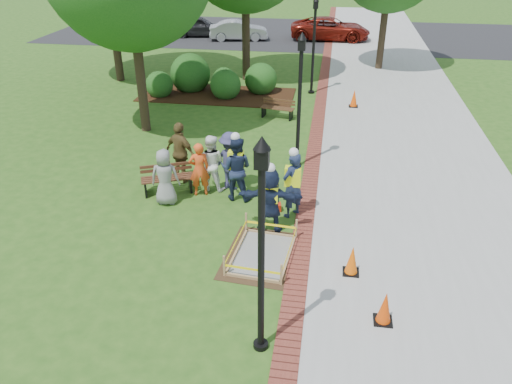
% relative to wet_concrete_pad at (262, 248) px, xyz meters
% --- Properties ---
extents(ground, '(100.00, 100.00, 0.00)m').
position_rel_wet_concrete_pad_xyz_m(ground, '(-0.86, 0.13, -0.23)').
color(ground, '#285116').
rests_on(ground, ground).
extents(sidewalk, '(6.00, 60.00, 0.02)m').
position_rel_wet_concrete_pad_xyz_m(sidewalk, '(4.14, 10.13, -0.22)').
color(sidewalk, '#9E9E99').
rests_on(sidewalk, ground).
extents(brick_edging, '(0.50, 60.00, 0.03)m').
position_rel_wet_concrete_pad_xyz_m(brick_edging, '(0.89, 10.13, -0.22)').
color(brick_edging, maroon).
rests_on(brick_edging, ground).
extents(mulch_bed, '(7.00, 3.00, 0.05)m').
position_rel_wet_concrete_pad_xyz_m(mulch_bed, '(-3.86, 12.13, -0.21)').
color(mulch_bed, '#381E0F').
rests_on(mulch_bed, ground).
extents(parking_lot, '(36.00, 12.00, 0.01)m').
position_rel_wet_concrete_pad_xyz_m(parking_lot, '(-0.86, 27.13, -0.23)').
color(parking_lot, black).
rests_on(parking_lot, ground).
extents(wet_concrete_pad, '(1.90, 2.44, 0.55)m').
position_rel_wet_concrete_pad_xyz_m(wet_concrete_pad, '(0.00, 0.00, 0.00)').
color(wet_concrete_pad, '#47331E').
rests_on(wet_concrete_pad, ground).
extents(bench_near, '(1.58, 1.03, 0.81)m').
position_rel_wet_concrete_pad_xyz_m(bench_near, '(-3.21, 2.76, 0.03)').
color(bench_near, brown).
rests_on(bench_near, ground).
extents(bench_far, '(1.41, 0.71, 0.73)m').
position_rel_wet_concrete_pad_xyz_m(bench_far, '(-0.77, 9.57, -0.00)').
color(bench_far, brown).
rests_on(bench_far, ground).
extents(cone_front, '(0.37, 0.37, 0.74)m').
position_rel_wet_concrete_pad_xyz_m(cone_front, '(2.70, -1.84, 0.12)').
color(cone_front, black).
rests_on(cone_front, ground).
extents(cone_back, '(0.37, 0.37, 0.72)m').
position_rel_wet_concrete_pad_xyz_m(cone_back, '(2.08, -0.35, 0.11)').
color(cone_back, black).
rests_on(cone_back, ground).
extents(cone_far, '(0.38, 0.38, 0.76)m').
position_rel_wet_concrete_pad_xyz_m(cone_far, '(2.31, 11.41, 0.13)').
color(cone_far, black).
rests_on(cone_far, ground).
extents(toolbox, '(0.46, 0.31, 0.21)m').
position_rel_wet_concrete_pad_xyz_m(toolbox, '(-0.01, 2.17, -0.13)').
color(toolbox, red).
rests_on(toolbox, ground).
extents(lamp_near, '(0.28, 0.28, 4.26)m').
position_rel_wet_concrete_pad_xyz_m(lamp_near, '(0.39, -2.87, 2.25)').
color(lamp_near, black).
rests_on(lamp_near, ground).
extents(lamp_mid, '(0.28, 0.28, 4.26)m').
position_rel_wet_concrete_pad_xyz_m(lamp_mid, '(0.39, 5.13, 2.25)').
color(lamp_mid, black).
rests_on(lamp_mid, ground).
extents(lamp_far, '(0.28, 0.28, 4.26)m').
position_rel_wet_concrete_pad_xyz_m(lamp_far, '(0.39, 13.13, 2.25)').
color(lamp_far, black).
rests_on(lamp_far, ground).
extents(shrub_a, '(1.23, 1.23, 1.23)m').
position_rel_wet_concrete_pad_xyz_m(shrub_a, '(-6.42, 11.58, -0.23)').
color(shrub_a, '#154916').
rests_on(shrub_a, ground).
extents(shrub_b, '(1.86, 1.86, 1.86)m').
position_rel_wet_concrete_pad_xyz_m(shrub_b, '(-5.26, 12.70, -0.23)').
color(shrub_b, '#154916').
rests_on(shrub_b, ground).
extents(shrub_c, '(1.38, 1.38, 1.38)m').
position_rel_wet_concrete_pad_xyz_m(shrub_c, '(-3.40, 11.83, -0.23)').
color(shrub_c, '#154916').
rests_on(shrub_c, ground).
extents(shrub_d, '(1.49, 1.49, 1.49)m').
position_rel_wet_concrete_pad_xyz_m(shrub_d, '(-1.94, 12.83, -0.23)').
color(shrub_d, '#154916').
rests_on(shrub_d, ground).
extents(shrub_e, '(1.10, 1.10, 1.10)m').
position_rel_wet_concrete_pad_xyz_m(shrub_e, '(-3.77, 13.19, -0.23)').
color(shrub_e, '#154916').
rests_on(shrub_e, ground).
extents(casual_person_a, '(0.56, 0.39, 1.63)m').
position_rel_wet_concrete_pad_xyz_m(casual_person_a, '(-3.04, 2.13, 0.58)').
color(casual_person_a, gray).
rests_on(casual_person_a, ground).
extents(casual_person_b, '(0.60, 0.48, 1.61)m').
position_rel_wet_concrete_pad_xyz_m(casual_person_b, '(-2.23, 2.76, 0.57)').
color(casual_person_b, '#F5501C').
rests_on(casual_person_b, ground).
extents(casual_person_c, '(0.58, 0.40, 1.70)m').
position_rel_wet_concrete_pad_xyz_m(casual_person_c, '(-1.98, 3.15, 0.62)').
color(casual_person_c, white).
rests_on(casual_person_c, ground).
extents(casual_person_d, '(0.72, 0.62, 1.89)m').
position_rel_wet_concrete_pad_xyz_m(casual_person_d, '(-2.99, 3.52, 0.71)').
color(casual_person_d, brown).
rests_on(casual_person_d, ground).
extents(casual_person_e, '(0.68, 0.63, 1.78)m').
position_rel_wet_concrete_pad_xyz_m(casual_person_e, '(-1.42, 3.27, 0.66)').
color(casual_person_e, '#36355D').
rests_on(casual_person_e, ground).
extents(hivis_worker_a, '(0.58, 0.39, 1.92)m').
position_rel_wet_concrete_pad_xyz_m(hivis_worker_a, '(0.02, 1.14, 0.72)').
color(hivis_worker_a, '#192142').
rests_on(hivis_worker_a, ground).
extents(hivis_worker_b, '(0.68, 0.69, 1.99)m').
position_rel_wet_concrete_pad_xyz_m(hivis_worker_b, '(0.51, 1.99, 0.75)').
color(hivis_worker_b, '#162639').
rests_on(hivis_worker_b, ground).
extents(hivis_worker_c, '(0.63, 0.44, 2.03)m').
position_rel_wet_concrete_pad_xyz_m(hivis_worker_c, '(-1.14, 2.70, 0.76)').
color(hivis_worker_c, '#1A1D44').
rests_on(hivis_worker_c, ground).
extents(parked_car_a, '(2.80, 4.84, 1.48)m').
position_rel_wet_concrete_pad_xyz_m(parked_car_a, '(-8.12, 25.09, -0.23)').
color(parked_car_a, '#28282B').
rests_on(parked_car_a, ground).
extents(parked_car_b, '(2.61, 4.52, 1.39)m').
position_rel_wet_concrete_pad_xyz_m(parked_car_b, '(-5.15, 24.26, -0.23)').
color(parked_car_b, '#A3A2A7').
rests_on(parked_car_b, ground).
extents(parked_car_c, '(2.19, 4.91, 1.59)m').
position_rel_wet_concrete_pad_xyz_m(parked_car_c, '(0.92, 25.32, -0.23)').
color(parked_car_c, maroon).
rests_on(parked_car_c, ground).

